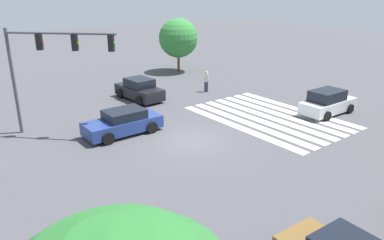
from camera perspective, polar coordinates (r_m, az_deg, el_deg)
name	(u,v)px	position (r m, az deg, el deg)	size (l,w,h in m)	color
ground_plane	(192,140)	(20.66, 0.00, -3.13)	(120.11, 120.11, 0.00)	#47474C
crosswalk_markings	(269,117)	(24.81, 11.64, 0.44)	(9.97, 6.30, 0.01)	silver
traffic_signal_mast	(47,57)	(21.75, -21.17, 8.90)	(4.42, 4.42, 5.95)	#47474C
car_0	(328,103)	(26.33, 19.95, 2.50)	(2.04, 4.16, 1.62)	silver
car_2	(139,90)	(28.22, -8.04, 4.59)	(4.27, 2.24, 1.61)	black
car_3	(123,123)	(21.71, -10.45, -0.39)	(2.08, 4.43, 1.42)	navy
pedestrian	(206,80)	(30.01, 2.19, 6.07)	(0.41, 0.41, 1.70)	#232842
tree_corner_a	(178,38)	(37.08, -2.10, 12.38)	(3.77, 3.77, 5.19)	brown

